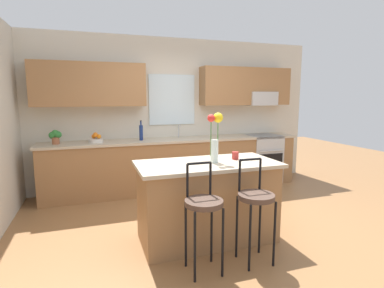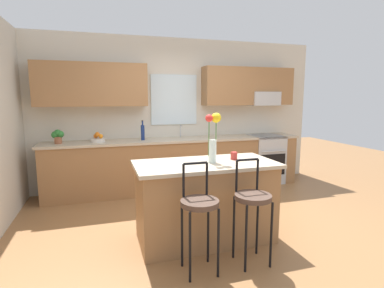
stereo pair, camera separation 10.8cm
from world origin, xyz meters
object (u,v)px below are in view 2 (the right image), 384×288
(flower_vase, at_px, (213,136))
(mug_ceramic, at_px, (234,156))
(fruit_bowl_oranges, at_px, (98,139))
(potted_plant_small, at_px, (58,136))
(bottle_olive_oil, at_px, (143,132))
(oven_range, at_px, (265,159))
(bar_stool_middle, at_px, (253,202))
(kitchen_island, at_px, (205,201))
(bar_stool_near, at_px, (199,208))

(flower_vase, relative_size, mug_ceramic, 6.21)
(fruit_bowl_oranges, relative_size, potted_plant_small, 1.07)
(bottle_olive_oil, bearing_deg, oven_range, -0.60)
(bar_stool_middle, bearing_deg, bottle_olive_oil, 105.16)
(kitchen_island, xyz_separation_m, mug_ceramic, (0.37, 0.06, 0.50))
(oven_range, distance_m, flower_vase, 2.83)
(bar_stool_middle, relative_size, fruit_bowl_oranges, 4.34)
(mug_ceramic, height_order, fruit_bowl_oranges, fruit_bowl_oranges)
(mug_ceramic, bearing_deg, kitchen_island, -171.57)
(fruit_bowl_oranges, bearing_deg, potted_plant_small, -179.73)
(bar_stool_near, distance_m, bottle_olive_oil, 2.64)
(oven_range, bearing_deg, mug_ceramic, -129.11)
(bar_stool_near, relative_size, fruit_bowl_oranges, 4.34)
(kitchen_island, relative_size, mug_ceramic, 17.75)
(fruit_bowl_oranges, bearing_deg, mug_ceramic, -51.53)
(bar_stool_middle, distance_m, bottle_olive_oil, 2.73)
(flower_vase, distance_m, bottle_olive_oil, 2.09)
(flower_vase, bearing_deg, bar_stool_middle, -70.90)
(bar_stool_near, height_order, fruit_bowl_oranges, fruit_bowl_oranges)
(potted_plant_small, bearing_deg, flower_vase, -47.67)
(kitchen_island, relative_size, bottle_olive_oil, 4.71)
(bar_stool_near, height_order, flower_vase, flower_vase)
(kitchen_island, relative_size, bar_stool_middle, 1.53)
(bar_stool_middle, height_order, potted_plant_small, potted_plant_small)
(oven_range, height_order, potted_plant_small, potted_plant_small)
(bar_stool_middle, relative_size, bottle_olive_oil, 3.07)
(kitchen_island, bearing_deg, mug_ceramic, 8.43)
(flower_vase, distance_m, potted_plant_small, 2.74)
(fruit_bowl_oranges, xyz_separation_m, bottle_olive_oil, (0.74, -0.00, 0.09))
(bar_stool_middle, xyz_separation_m, fruit_bowl_oranges, (-1.44, 2.60, 0.33))
(fruit_bowl_oranges, bearing_deg, bottle_olive_oil, -0.27)
(bar_stool_near, xyz_separation_m, potted_plant_small, (-1.49, 2.60, 0.41))
(flower_vase, relative_size, fruit_bowl_oranges, 2.33)
(fruit_bowl_oranges, distance_m, potted_plant_small, 0.60)
(bar_stool_near, bearing_deg, mug_ceramic, 45.44)
(bar_stool_near, xyz_separation_m, bar_stool_middle, (0.55, 0.00, 0.00))
(mug_ceramic, bearing_deg, bar_stool_near, -134.56)
(kitchen_island, xyz_separation_m, fruit_bowl_oranges, (-1.17, 2.00, 0.51))
(flower_vase, xyz_separation_m, bottle_olive_oil, (-0.50, 2.02, -0.17))
(bar_stool_near, distance_m, flower_vase, 0.90)
(bar_stool_near, relative_size, potted_plant_small, 4.63)
(kitchen_island, bearing_deg, potted_plant_small, 131.55)
(mug_ceramic, distance_m, fruit_bowl_oranges, 2.48)
(oven_range, bearing_deg, bar_stool_middle, -122.76)
(bar_stool_middle, bearing_deg, fruit_bowl_oranges, 119.02)
(bottle_olive_oil, xyz_separation_m, potted_plant_small, (-1.34, 0.00, -0.01))
(bar_stool_middle, distance_m, fruit_bowl_oranges, 3.00)
(oven_range, distance_m, bar_stool_near, 3.40)
(oven_range, relative_size, bottle_olive_oil, 2.71)
(kitchen_island, distance_m, potted_plant_small, 2.73)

